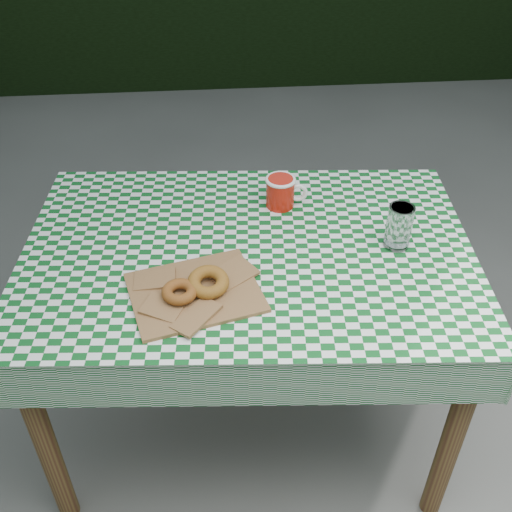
{
  "coord_description": "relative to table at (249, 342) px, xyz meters",
  "views": [
    {
      "loc": [
        -0.21,
        -1.35,
        1.81
      ],
      "look_at": [
        -0.11,
        -0.08,
        0.79
      ],
      "focal_mm": 42.63,
      "sensor_mm": 36.0,
      "label": 1
    }
  ],
  "objects": [
    {
      "name": "ground",
      "position": [
        0.12,
        0.01,
        -0.38
      ],
      "size": [
        60.0,
        60.0,
        0.0
      ],
      "primitive_type": "plane",
      "color": "#4A4A45",
      "rests_on": "ground"
    },
    {
      "name": "tablecloth",
      "position": [
        0.0,
        0.0,
        0.38
      ],
      "size": [
        1.32,
        0.94,
        0.01
      ],
      "primitive_type": "cube",
      "rotation": [
        0.0,
        0.0,
        -0.07
      ],
      "color": "#0C501C",
      "rests_on": "table"
    },
    {
      "name": "coffee_mug",
      "position": [
        0.11,
        0.21,
        0.43
      ],
      "size": [
        0.19,
        0.19,
        0.1
      ],
      "primitive_type": null,
      "rotation": [
        0.0,
        0.0,
        -0.14
      ],
      "color": "#AE180B",
      "rests_on": "tablecloth"
    },
    {
      "name": "bagel_front",
      "position": [
        -0.19,
        -0.2,
        0.41
      ],
      "size": [
        0.12,
        0.12,
        0.03
      ],
      "primitive_type": "torus",
      "rotation": [
        0.0,
        0.0,
        0.48
      ],
      "color": "brown",
      "rests_on": "paper_bag"
    },
    {
      "name": "paper_bag",
      "position": [
        -0.15,
        -0.18,
        0.39
      ],
      "size": [
        0.38,
        0.33,
        0.02
      ],
      "primitive_type": "cube",
      "rotation": [
        0.0,
        0.0,
        0.26
      ],
      "color": "olive",
      "rests_on": "tablecloth"
    },
    {
      "name": "drinking_glass",
      "position": [
        0.42,
        -0.02,
        0.45
      ],
      "size": [
        0.07,
        0.07,
        0.13
      ],
      "primitive_type": "cylinder",
      "rotation": [
        0.0,
        0.0,
        -0.05
      ],
      "color": "silver",
      "rests_on": "tablecloth"
    },
    {
      "name": "bagel_back",
      "position": [
        -0.11,
        -0.17,
        0.41
      ],
      "size": [
        0.11,
        0.11,
        0.03
      ],
      "primitive_type": "torus",
      "rotation": [
        0.0,
        0.0,
        0.01
      ],
      "color": "olive",
      "rests_on": "paper_bag"
    },
    {
      "name": "table",
      "position": [
        0.0,
        0.0,
        0.0
      ],
      "size": [
        1.3,
        0.92,
        0.75
      ],
      "primitive_type": "cube",
      "rotation": [
        0.0,
        0.0,
        -0.07
      ],
      "color": "#512D1B",
      "rests_on": "ground"
    }
  ]
}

